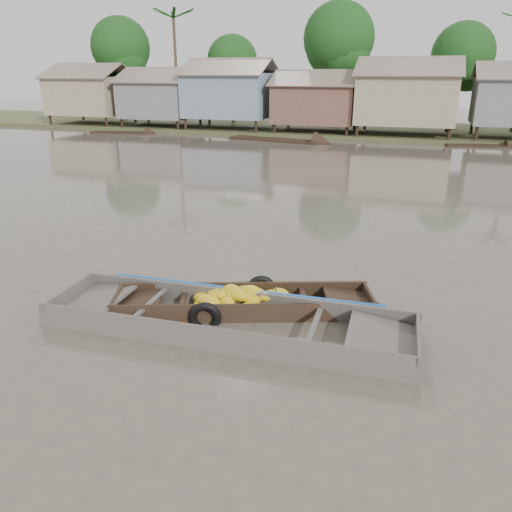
% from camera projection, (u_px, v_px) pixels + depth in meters
% --- Properties ---
extents(ground, '(120.00, 120.00, 0.00)m').
position_uv_depth(ground, '(199.00, 315.00, 9.80)').
color(ground, '#50463D').
rests_on(ground, ground).
extents(riverbank, '(120.00, 12.47, 10.22)m').
position_uv_depth(riverbank, '(416.00, 91.00, 36.22)').
color(riverbank, '#384723').
rests_on(riverbank, ground).
extents(banana_boat, '(5.29, 2.88, 0.71)m').
position_uv_depth(banana_boat, '(240.00, 303.00, 10.01)').
color(banana_boat, black).
rests_on(banana_boat, ground).
extents(viewer_boat, '(6.96, 2.04, 0.56)m').
position_uv_depth(viewer_boat, '(228.00, 325.00, 9.31)').
color(viewer_boat, '#423C37').
rests_on(viewer_boat, ground).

